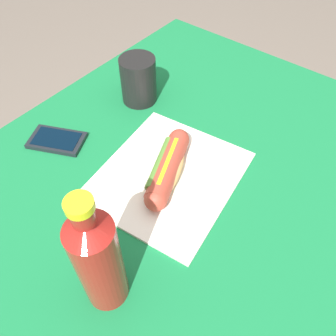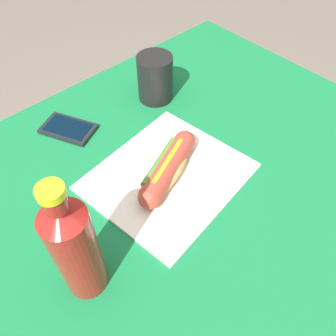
{
  "view_description": "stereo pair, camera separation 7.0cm",
  "coord_description": "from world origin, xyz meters",
  "px_view_note": "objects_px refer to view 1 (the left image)",
  "views": [
    {
      "loc": [
        -0.28,
        -0.24,
        1.35
      ],
      "look_at": [
        0.08,
        0.04,
        0.81
      ],
      "focal_mm": 37.24,
      "sensor_mm": 36.0,
      "label": 1
    },
    {
      "loc": [
        -0.23,
        -0.29,
        1.35
      ],
      "look_at": [
        0.08,
        0.04,
        0.81
      ],
      "focal_mm": 37.24,
      "sensor_mm": 36.0,
      "label": 2
    }
  ],
  "objects_px": {
    "cell_phone": "(58,140)",
    "soda_bottle": "(98,260)",
    "drinking_cup": "(138,80)",
    "hot_dog": "(168,168)"
  },
  "relations": [
    {
      "from": "hot_dog",
      "to": "drinking_cup",
      "type": "height_order",
      "value": "drinking_cup"
    },
    {
      "from": "soda_bottle",
      "to": "drinking_cup",
      "type": "xyz_separation_m",
      "value": [
        0.4,
        0.29,
        -0.05
      ]
    },
    {
      "from": "cell_phone",
      "to": "soda_bottle",
      "type": "xyz_separation_m",
      "value": [
        -0.17,
        -0.33,
        0.11
      ]
    },
    {
      "from": "hot_dog",
      "to": "soda_bottle",
      "type": "relative_size",
      "value": 0.79
    },
    {
      "from": "cell_phone",
      "to": "soda_bottle",
      "type": "bearing_deg",
      "value": -117.6
    },
    {
      "from": "hot_dog",
      "to": "drinking_cup",
      "type": "distance_m",
      "value": 0.27
    },
    {
      "from": "soda_bottle",
      "to": "drinking_cup",
      "type": "height_order",
      "value": "soda_bottle"
    },
    {
      "from": "hot_dog",
      "to": "soda_bottle",
      "type": "xyz_separation_m",
      "value": [
        -0.25,
        -0.07,
        0.08
      ]
    },
    {
      "from": "cell_phone",
      "to": "soda_bottle",
      "type": "relative_size",
      "value": 0.55
    },
    {
      "from": "hot_dog",
      "to": "cell_phone",
      "type": "relative_size",
      "value": 1.42
    }
  ]
}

